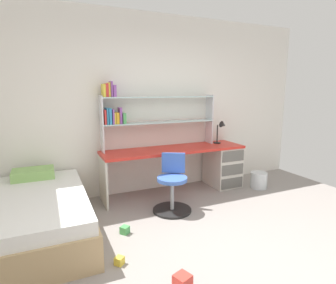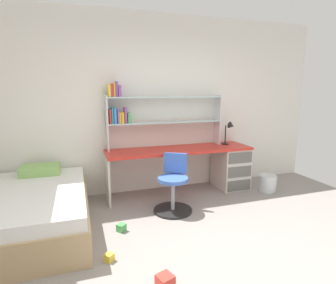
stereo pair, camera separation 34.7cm
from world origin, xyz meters
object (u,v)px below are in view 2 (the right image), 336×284
desk_lamp (230,129)px  bookshelf_hutch (148,111)px  waste_bin (268,183)px  swivel_chair (173,189)px  desk (215,164)px  bed_platform (36,210)px  toy_block_yellow_1 (109,257)px  toy_block_green_2 (121,228)px  toy_block_red_0 (165,282)px

desk_lamp → bookshelf_hutch: bearing=174.5°
desk_lamp → waste_bin: 1.06m
bookshelf_hutch → swivel_chair: size_ratio=2.38×
desk → waste_bin: bearing=-27.5°
bed_platform → toy_block_yellow_1: bed_platform is taller
bookshelf_hutch → toy_block_green_2: (-0.62, -1.12, -1.25)m
toy_block_yellow_1 → toy_block_green_2: (0.20, 0.53, 0.01)m
toy_block_red_0 → bed_platform: bearing=128.7°
toy_block_red_0 → swivel_chair: bearing=68.2°
toy_block_yellow_1 → toy_block_green_2: bearing=69.6°
swivel_chair → waste_bin: 1.71m
bookshelf_hutch → bed_platform: 2.03m
desk_lamp → toy_block_yellow_1: desk_lamp is taller
desk → desk_lamp: (0.28, 0.05, 0.55)m
swivel_chair → bed_platform: swivel_chair is taller
desk → desk_lamp: desk_lamp is taller
toy_block_red_0 → toy_block_yellow_1: size_ratio=1.65×
toy_block_red_0 → desk: bearing=53.3°
bookshelf_hutch → toy_block_yellow_1: bearing=-116.5°
bed_platform → bookshelf_hutch: bearing=26.9°
toy_block_red_0 → toy_block_yellow_1: toy_block_red_0 is taller
bookshelf_hutch → waste_bin: bookshelf_hutch is taller
bookshelf_hutch → toy_block_red_0: bearing=-101.1°
waste_bin → toy_block_red_0: bearing=-144.4°
bed_platform → waste_bin: bed_platform is taller
desk → swivel_chair: size_ratio=2.96×
desk_lamp → bed_platform: 3.06m
desk_lamp → desk: bearing=-170.3°
desk → toy_block_green_2: 1.97m
desk_lamp → toy_block_green_2: bearing=-153.4°
bookshelf_hutch → toy_block_yellow_1: (-0.82, -1.66, -1.26)m
desk → swivel_chair: swivel_chair is taller
desk_lamp → toy_block_red_0: (-1.78, -2.06, -0.91)m
bookshelf_hutch → swivel_chair: bearing=-80.1°
desk_lamp → swivel_chair: desk_lamp is taller
desk → toy_block_red_0: (-1.50, -2.01, -0.36)m
swivel_chair → toy_block_yellow_1: (-0.96, -0.88, -0.26)m
swivel_chair → toy_block_red_0: 1.54m
swivel_chair → toy_block_green_2: (-0.76, -0.35, -0.26)m
toy_block_red_0 → toy_block_green_2: (-0.19, 1.07, -0.02)m
swivel_chair → toy_block_red_0: size_ratio=6.14×
toy_block_yellow_1 → waste_bin: bearing=22.3°
bookshelf_hutch → swivel_chair: 1.27m
desk → waste_bin: 0.90m
desk → bed_platform: (-2.62, -0.61, -0.17)m
bed_platform → toy_block_yellow_1: bearing=-50.0°
toy_block_yellow_1 → toy_block_green_2: toy_block_green_2 is taller
desk → toy_block_red_0: bearing=-126.7°
desk → desk_lamp: 0.62m
bookshelf_hutch → bed_platform: bookshelf_hutch is taller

